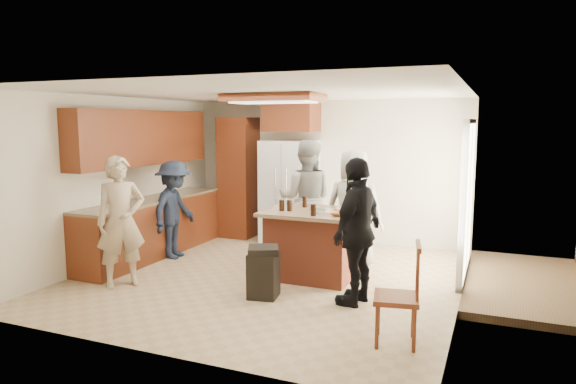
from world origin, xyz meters
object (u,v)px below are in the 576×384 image
at_px(person_front_left, 121,222).
at_px(refrigerator, 290,192).
at_px(trash_bin, 263,272).
at_px(person_behind_right, 354,209).
at_px(kitchen_island, 312,243).
at_px(person_behind_left, 306,199).
at_px(person_side_right, 358,231).
at_px(spindle_chair, 398,298).
at_px(person_counter, 174,210).

bearing_deg(person_front_left, refrigerator, 19.59).
relative_size(person_front_left, trash_bin, 2.69).
distance_m(person_behind_right, kitchen_island, 0.88).
height_order(refrigerator, trash_bin, refrigerator).
bearing_deg(trash_bin, person_behind_left, 95.75).
xyz_separation_m(person_behind_right, person_side_right, (0.44, -1.44, -0.01)).
xyz_separation_m(person_front_left, person_side_right, (2.98, 0.52, 0.01)).
relative_size(person_front_left, person_behind_left, 0.92).
bearing_deg(person_behind_right, person_behind_left, -22.74).
xyz_separation_m(refrigerator, spindle_chair, (2.58, -3.54, -0.45)).
bearing_deg(kitchen_island, person_behind_left, 114.71).
xyz_separation_m(person_front_left, spindle_chair, (3.64, -0.41, -0.39)).
height_order(person_behind_left, person_side_right, person_behind_left).
relative_size(person_behind_left, spindle_chair, 1.86).
relative_size(kitchen_island, trash_bin, 2.03).
bearing_deg(spindle_chair, person_behind_right, 114.71).
bearing_deg(person_behind_left, spindle_chair, 112.70).
height_order(person_front_left, person_behind_left, person_behind_left).
relative_size(person_counter, refrigerator, 0.85).
bearing_deg(kitchen_island, spindle_chair, -48.86).
distance_m(person_front_left, trash_bin, 1.98).
height_order(person_behind_left, spindle_chair, person_behind_left).
xyz_separation_m(refrigerator, trash_bin, (0.82, -2.84, -0.58)).
bearing_deg(person_behind_left, trash_bin, 82.77).
height_order(person_side_right, person_counter, person_side_right).
bearing_deg(refrigerator, person_behind_left, -52.79).
distance_m(person_behind_left, refrigerator, 1.02).
bearing_deg(refrigerator, person_counter, -126.78).
bearing_deg(trash_bin, refrigerator, 106.15).
height_order(person_counter, kitchen_island, person_counter).
height_order(person_behind_right, trash_bin, person_behind_right).
distance_m(person_side_right, refrigerator, 3.23).
distance_m(person_behind_right, trash_bin, 1.88).
bearing_deg(person_behind_left, person_front_left, 41.02).
xyz_separation_m(person_front_left, kitchen_island, (2.15, 1.29, -0.37)).
distance_m(person_front_left, person_behind_left, 2.86).
bearing_deg(person_behind_left, refrigerator, -65.77).
height_order(refrigerator, spindle_chair, refrigerator).
bearing_deg(person_behind_right, refrigerator, -38.99).
bearing_deg(person_counter, refrigerator, -40.31).
xyz_separation_m(refrigerator, kitchen_island, (1.09, -1.84, -0.43)).
distance_m(person_counter, trash_bin, 2.42).
relative_size(person_counter, kitchen_island, 1.19).
distance_m(person_behind_left, trash_bin, 2.12).
bearing_deg(person_front_left, spindle_chair, -58.11).
bearing_deg(kitchen_island, person_side_right, -42.58).
xyz_separation_m(person_counter, trash_bin, (2.08, -1.15, -0.44)).
height_order(person_behind_left, kitchen_island, person_behind_left).
relative_size(person_behind_right, trash_bin, 2.76).
relative_size(person_counter, spindle_chair, 1.53).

